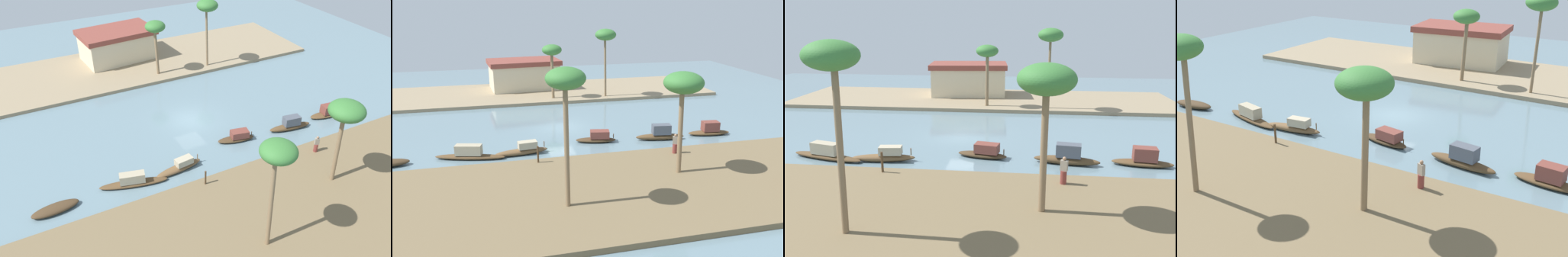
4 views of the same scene
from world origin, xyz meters
TOP-DOWN VIEW (x-y plane):
  - river_water at (0.00, 0.00)m, footprint 72.23×72.23m
  - riverbank_left at (0.00, -14.69)m, footprint 42.85×12.18m
  - riverbank_right at (0.00, 14.69)m, footprint 42.85×12.18m
  - sampan_with_tall_canopy at (-14.17, -6.67)m, footprint 3.50×1.36m
  - sampan_foreground at (2.26, -5.06)m, footprint 3.55×1.65m
  - sampan_near_left_bank at (12.53, -5.53)m, footprint 3.89×1.53m
  - sampan_open_hull at (7.72, -5.74)m, footprint 4.31×1.48m
  - sampan_midstream at (-4.15, -6.50)m, footprint 4.23×1.36m
  - sampan_downstream_large at (-8.20, -6.53)m, footprint 5.41×2.17m
  - person_on_near_bank at (7.10, -9.90)m, footprint 0.46×0.46m
  - mooring_post at (-3.32, -9.31)m, footprint 0.14×0.14m
  - palm_tree_left_near at (-2.46, -16.04)m, footprint 2.18×2.18m
  - palm_tree_left_far at (5.80, -13.16)m, footprint 2.62×2.62m
  - palm_tree_right_tall at (7.27, 10.19)m, footprint 2.47×2.47m
  - palm_tree_right_short at (0.96, 10.68)m, footprint 2.30×2.30m
  - riverside_building at (-1.84, 16.93)m, footprint 9.48×6.45m

SIDE VIEW (x-z plane):
  - river_water at x=0.00m, z-range 0.00..0.00m
  - riverbank_left at x=0.00m, z-range 0.00..0.36m
  - riverbank_right at x=0.00m, z-range 0.00..0.36m
  - sampan_with_tall_canopy at x=-14.17m, z-range 0.00..0.52m
  - sampan_midstream at x=-4.15m, z-range -0.14..0.89m
  - sampan_foreground at x=2.26m, z-range -0.11..0.90m
  - sampan_downstream_large at x=-8.20m, z-range -0.17..0.97m
  - sampan_near_left_bank at x=12.53m, z-range -0.17..1.05m
  - sampan_open_hull at x=7.72m, z-range -0.17..1.19m
  - mooring_post at x=-3.32m, z-range 0.36..1.60m
  - person_on_near_bank at x=7.10m, z-range 0.25..1.80m
  - riverside_building at x=-1.84m, z-range 0.39..4.14m
  - palm_tree_right_short at x=0.96m, z-range 2.63..8.92m
  - palm_tree_left_far at x=5.80m, z-range 2.90..9.80m
  - palm_tree_left_near at x=-2.46m, z-range 3.41..11.37m
  - palm_tree_right_tall at x=7.27m, z-range 3.47..11.43m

